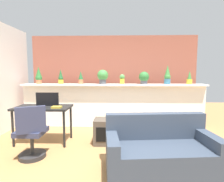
# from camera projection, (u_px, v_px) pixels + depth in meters

# --- Properties ---
(ground_plane) EXTENTS (12.00, 12.00, 0.00)m
(ground_plane) POSITION_uv_depth(u_px,v_px,m) (110.00, 164.00, 2.82)
(ground_plane) COLOR #9E7042
(divider_wall) EXTENTS (4.77, 0.16, 1.10)m
(divider_wall) POSITION_uv_depth(u_px,v_px,m) (113.00, 106.00, 4.75)
(divider_wall) COLOR white
(divider_wall) RESTS_ON ground
(plant_shelf) EXTENTS (4.77, 0.36, 0.04)m
(plant_shelf) POSITION_uv_depth(u_px,v_px,m) (113.00, 85.00, 4.65)
(plant_shelf) COLOR white
(plant_shelf) RESTS_ON divider_wall
(brick_wall_behind) EXTENTS (4.77, 0.10, 2.50)m
(brick_wall_behind) POSITION_uv_depth(u_px,v_px,m) (114.00, 79.00, 5.28)
(brick_wall_behind) COLOR #9E5442
(brick_wall_behind) RESTS_ON ground
(potted_plant_0) EXTENTS (0.17, 0.17, 0.45)m
(potted_plant_0) POSITION_uv_depth(u_px,v_px,m) (39.00, 76.00, 4.71)
(potted_plant_0) COLOR #C66B42
(potted_plant_0) RESTS_ON plant_shelf
(potted_plant_1) EXTENTS (0.13, 0.13, 0.39)m
(potted_plant_1) POSITION_uv_depth(u_px,v_px,m) (61.00, 78.00, 4.70)
(potted_plant_1) COLOR gold
(potted_plant_1) RESTS_ON plant_shelf
(potted_plant_2) EXTENTS (0.12, 0.12, 0.33)m
(potted_plant_2) POSITION_uv_depth(u_px,v_px,m) (81.00, 78.00, 4.69)
(potted_plant_2) COLOR #C66B42
(potted_plant_2) RESTS_ON plant_shelf
(potted_plant_3) EXTENTS (0.29, 0.29, 0.37)m
(potted_plant_3) POSITION_uv_depth(u_px,v_px,m) (103.00, 76.00, 4.65)
(potted_plant_3) COLOR #4C4C51
(potted_plant_3) RESTS_ON plant_shelf
(potted_plant_4) EXTENTS (0.13, 0.13, 0.26)m
(potted_plant_4) POSITION_uv_depth(u_px,v_px,m) (122.00, 79.00, 4.63)
(potted_plant_4) COLOR gold
(potted_plant_4) RESTS_ON plant_shelf
(potted_plant_5) EXTENTS (0.27, 0.27, 0.32)m
(potted_plant_5) POSITION_uv_depth(u_px,v_px,m) (144.00, 77.00, 4.64)
(potted_plant_5) COLOR #4C4C51
(potted_plant_5) RESTS_ON plant_shelf
(potted_plant_6) EXTENTS (0.16, 0.16, 0.50)m
(potted_plant_6) POSITION_uv_depth(u_px,v_px,m) (167.00, 75.00, 4.61)
(potted_plant_6) COLOR #386B84
(potted_plant_6) RESTS_ON plant_shelf
(potted_plant_7) EXTENTS (0.14, 0.14, 0.35)m
(potted_plant_7) POSITION_uv_depth(u_px,v_px,m) (189.00, 79.00, 4.57)
(potted_plant_7) COLOR gold
(potted_plant_7) RESTS_ON plant_shelf
(desk) EXTENTS (1.10, 0.60, 0.75)m
(desk) POSITION_uv_depth(u_px,v_px,m) (43.00, 111.00, 3.64)
(desk) COLOR black
(desk) RESTS_ON ground
(tv_monitor) EXTENTS (0.47, 0.04, 0.28)m
(tv_monitor) POSITION_uv_depth(u_px,v_px,m) (47.00, 99.00, 3.69)
(tv_monitor) COLOR black
(tv_monitor) RESTS_ON desk
(office_chair) EXTENTS (0.52, 0.52, 0.91)m
(office_chair) POSITION_uv_depth(u_px,v_px,m) (32.00, 136.00, 2.94)
(office_chair) COLOR #262628
(office_chair) RESTS_ON ground
(side_cube_shelf) EXTENTS (0.40, 0.41, 0.50)m
(side_cube_shelf) POSITION_uv_depth(u_px,v_px,m) (104.00, 131.00, 3.62)
(side_cube_shelf) COLOR #4C4238
(side_cube_shelf) RESTS_ON ground
(book_on_desk) EXTENTS (0.18, 0.13, 0.04)m
(book_on_desk) POSITION_uv_depth(u_px,v_px,m) (57.00, 107.00, 3.47)
(book_on_desk) COLOR gold
(book_on_desk) RESTS_ON desk
(couch) EXTENTS (1.62, 0.90, 0.80)m
(couch) POSITION_uv_depth(u_px,v_px,m) (160.00, 152.00, 2.60)
(couch) COLOR #333D4C
(couch) RESTS_ON ground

